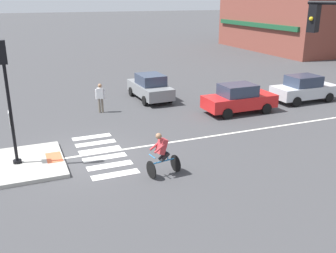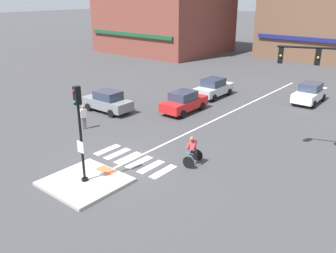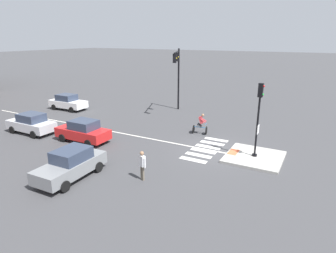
# 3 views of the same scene
# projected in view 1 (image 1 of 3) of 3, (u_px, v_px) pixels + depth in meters

# --- Properties ---
(ground_plane) EXTENTS (300.00, 300.00, 0.00)m
(ground_plane) POSITION_uv_depth(u_px,v_px,m) (83.00, 156.00, 15.77)
(ground_plane) COLOR #3D3D3F
(traffic_island) EXTENTS (3.58, 3.45, 0.15)m
(traffic_island) POSITION_uv_depth(u_px,v_px,m) (18.00, 165.00, 14.84)
(traffic_island) COLOR #A3A099
(traffic_island) RESTS_ON ground
(tactile_pad_front) EXTENTS (1.10, 0.60, 0.01)m
(tactile_pad_front) POSITION_uv_depth(u_px,v_px,m) (54.00, 157.00, 15.31)
(tactile_pad_front) COLOR #DB5B38
(tactile_pad_front) RESTS_ON traffic_island
(signal_pole) EXTENTS (0.44, 0.38, 4.68)m
(signal_pole) POSITION_uv_depth(u_px,v_px,m) (7.00, 92.00, 13.90)
(signal_pole) COLOR black
(signal_pole) RESTS_ON traffic_island
(crosswalk_stripe_a) EXTENTS (0.44, 1.80, 0.01)m
(crosswalk_stripe_a) POSITION_uv_depth(u_px,v_px,m) (92.00, 137.00, 17.95)
(crosswalk_stripe_a) COLOR silver
(crosswalk_stripe_a) RESTS_ON ground
(crosswalk_stripe_b) EXTENTS (0.44, 1.80, 0.01)m
(crosswalk_stripe_b) POSITION_uv_depth(u_px,v_px,m) (96.00, 143.00, 17.19)
(crosswalk_stripe_b) COLOR silver
(crosswalk_stripe_b) RESTS_ON ground
(crosswalk_stripe_c) EXTENTS (0.44, 1.80, 0.01)m
(crosswalk_stripe_c) POSITION_uv_depth(u_px,v_px,m) (100.00, 150.00, 16.44)
(crosswalk_stripe_c) COLOR silver
(crosswalk_stripe_c) RESTS_ON ground
(crosswalk_stripe_d) EXTENTS (0.44, 1.80, 0.01)m
(crosswalk_stripe_d) POSITION_uv_depth(u_px,v_px,m) (105.00, 157.00, 15.69)
(crosswalk_stripe_d) COLOR silver
(crosswalk_stripe_d) RESTS_ON ground
(crosswalk_stripe_e) EXTENTS (0.44, 1.80, 0.01)m
(crosswalk_stripe_e) POSITION_uv_depth(u_px,v_px,m) (110.00, 165.00, 14.93)
(crosswalk_stripe_e) COLOR silver
(crosswalk_stripe_e) RESTS_ON ground
(crosswalk_stripe_f) EXTENTS (0.44, 1.80, 0.01)m
(crosswalk_stripe_f) POSITION_uv_depth(u_px,v_px,m) (116.00, 174.00, 14.18)
(crosswalk_stripe_f) COLOR silver
(crosswalk_stripe_f) RESTS_ON ground
(lane_centre_line) EXTENTS (0.14, 28.00, 0.01)m
(lane_centre_line) POSITION_uv_depth(u_px,v_px,m) (279.00, 126.00, 19.46)
(lane_centre_line) COLOR silver
(lane_centre_line) RESTS_ON ground
(car_silver_westbound_distant) EXTENTS (1.88, 4.12, 1.64)m
(car_silver_westbound_distant) POSITION_uv_depth(u_px,v_px,m) (304.00, 89.00, 23.80)
(car_silver_westbound_distant) COLOR silver
(car_silver_westbound_distant) RESTS_ON ground
(car_grey_cross_left) EXTENTS (4.14, 1.93, 1.64)m
(car_grey_cross_left) POSITION_uv_depth(u_px,v_px,m) (150.00, 87.00, 24.20)
(car_grey_cross_left) COLOR slate
(car_grey_cross_left) RESTS_ON ground
(car_red_westbound_far) EXTENTS (1.86, 4.11, 1.64)m
(car_red_westbound_far) POSITION_uv_depth(u_px,v_px,m) (239.00, 99.00, 21.48)
(car_red_westbound_far) COLOR red
(car_red_westbound_far) RESTS_ON ground
(cyclist) EXTENTS (0.83, 1.19, 1.68)m
(cyclist) POSITION_uv_depth(u_px,v_px,m) (162.00, 153.00, 13.85)
(cyclist) COLOR black
(cyclist) RESTS_ON ground
(pedestrian_at_curb_left) EXTENTS (0.33, 0.52, 1.67)m
(pedestrian_at_curb_left) POSITION_uv_depth(u_px,v_px,m) (100.00, 96.00, 21.41)
(pedestrian_at_curb_left) COLOR #6B6051
(pedestrian_at_curb_left) RESTS_ON ground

